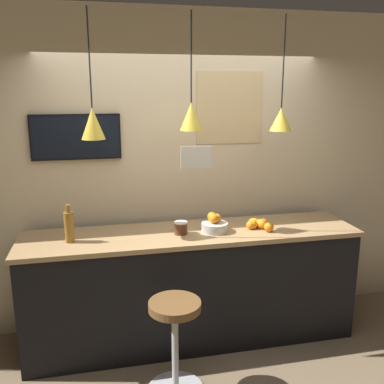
% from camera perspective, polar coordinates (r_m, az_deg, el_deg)
% --- Properties ---
extents(ground_plane, '(14.00, 14.00, 0.00)m').
position_cam_1_polar(ground_plane, '(3.64, 2.25, -23.78)').
color(ground_plane, '#756047').
extents(back_wall, '(8.00, 0.06, 2.90)m').
position_cam_1_polar(back_wall, '(3.99, -1.36, 2.64)').
color(back_wall, beige).
rests_on(back_wall, ground_plane).
extents(service_counter, '(2.88, 0.67, 1.02)m').
position_cam_1_polar(service_counter, '(3.88, 0.00, -12.39)').
color(service_counter, black).
rests_on(service_counter, ground_plane).
extents(bar_stool, '(0.42, 0.42, 0.73)m').
position_cam_1_polar(bar_stool, '(3.26, -2.29, -18.18)').
color(bar_stool, '#B7B7BC').
rests_on(bar_stool, ground_plane).
extents(fruit_bowl, '(0.23, 0.23, 0.16)m').
position_cam_1_polar(fruit_bowl, '(3.68, 3.00, -4.25)').
color(fruit_bowl, beige).
rests_on(fruit_bowl, service_counter).
extents(orange_pile, '(0.21, 0.24, 0.08)m').
position_cam_1_polar(orange_pile, '(3.80, 8.91, -4.25)').
color(orange_pile, orange).
rests_on(orange_pile, service_counter).
extents(juice_bottle, '(0.08, 0.08, 0.31)m').
position_cam_1_polar(juice_bottle, '(3.54, -16.07, -4.42)').
color(juice_bottle, olive).
rests_on(juice_bottle, service_counter).
extents(spread_jar, '(0.11, 0.11, 0.11)m').
position_cam_1_polar(spread_jar, '(3.61, -1.48, -4.80)').
color(spread_jar, '#562D19').
rests_on(spread_jar, service_counter).
extents(pendant_lamp_left, '(0.18, 0.18, 0.98)m').
position_cam_1_polar(pendant_lamp_left, '(3.44, -13.09, 8.95)').
color(pendant_lamp_left, black).
extents(pendant_lamp_middle, '(0.18, 0.18, 0.93)m').
position_cam_1_polar(pendant_lamp_middle, '(3.52, -0.10, 10.10)').
color(pendant_lamp_middle, black).
extents(pendant_lamp_right, '(0.19, 0.19, 0.94)m').
position_cam_1_polar(pendant_lamp_right, '(3.77, 11.77, 9.55)').
color(pendant_lamp_right, black).
extents(mounted_tv, '(0.76, 0.04, 0.39)m').
position_cam_1_polar(mounted_tv, '(3.82, -15.22, 7.08)').
color(mounted_tv, black).
extents(hanging_menu_board, '(0.24, 0.01, 0.17)m').
position_cam_1_polar(hanging_menu_board, '(3.27, 0.56, 4.67)').
color(hanging_menu_board, white).
extents(wall_poster, '(0.62, 0.01, 0.65)m').
position_cam_1_polar(wall_poster, '(4.00, 5.04, 11.10)').
color(wall_poster, '#DBBC84').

